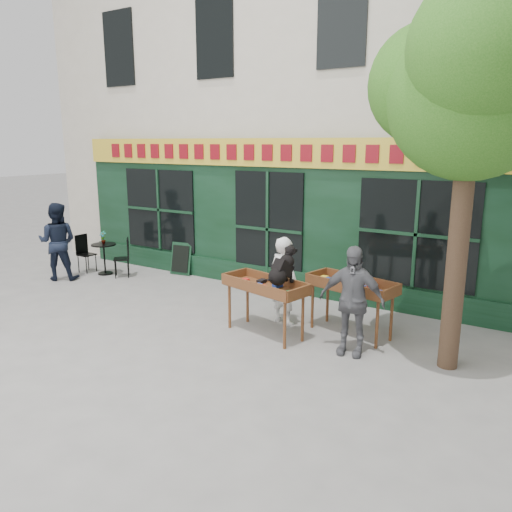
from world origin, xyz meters
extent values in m
plane|color=slate|center=(0.00, 0.00, 0.00)|extent=(80.00, 80.00, 0.00)
cube|color=beige|center=(0.00, 6.00, 5.00)|extent=(14.00, 7.00, 10.00)
cube|color=black|center=(0.00, 2.42, 1.60)|extent=(11.00, 0.16, 3.20)
cube|color=gold|center=(0.00, 2.30, 3.00)|extent=(11.00, 0.06, 0.60)
cube|color=maroon|center=(0.00, 2.26, 3.00)|extent=(9.60, 0.03, 0.34)
cube|color=black|center=(0.00, 2.32, 0.25)|extent=(11.00, 0.10, 0.50)
cube|color=black|center=(0.00, 2.32, 1.35)|extent=(1.70, 0.05, 2.50)
cube|color=black|center=(-3.20, 2.32, 1.55)|extent=(2.20, 0.05, 2.00)
cube|color=black|center=(3.20, 2.32, 1.55)|extent=(2.20, 0.05, 2.00)
cylinder|color=#382619|center=(4.30, 0.30, 1.80)|extent=(0.28, 0.28, 3.60)
sphere|color=#205914|center=(4.30, 0.30, 3.80)|extent=(2.20, 2.20, 2.20)
sphere|color=#205914|center=(3.70, 0.50, 4.00)|extent=(1.70, 1.70, 1.70)
sphere|color=#205914|center=(4.50, -0.30, 4.30)|extent=(1.80, 1.80, 1.80)
sphere|color=#205914|center=(4.00, 0.90, 4.40)|extent=(1.60, 1.60, 1.60)
sphere|color=#205914|center=(4.40, 0.40, 4.90)|extent=(1.40, 1.40, 1.40)
cylinder|color=brown|center=(0.70, -0.15, 0.40)|extent=(0.05, 0.05, 0.80)
cylinder|color=brown|center=(1.97, -0.43, 0.40)|extent=(0.05, 0.05, 0.80)
cylinder|color=brown|center=(0.80, 0.28, 0.40)|extent=(0.05, 0.05, 0.80)
cylinder|color=brown|center=(2.07, 0.00, 0.40)|extent=(0.05, 0.05, 0.80)
cube|color=brown|center=(1.38, -0.08, 0.82)|extent=(1.59, 0.89, 0.05)
cube|color=brown|center=(1.32, -0.36, 0.90)|extent=(1.47, 0.36, 0.18)
cube|color=brown|center=(1.45, 0.21, 0.90)|extent=(1.47, 0.36, 0.18)
cube|color=brown|center=(1.38, -0.08, 0.88)|extent=(1.36, 0.67, 0.06)
imported|color=white|center=(1.38, 0.57, 0.80)|extent=(0.65, 0.50, 1.60)
cylinder|color=brown|center=(1.92, 0.65, 0.40)|extent=(0.05, 0.05, 0.80)
cylinder|color=brown|center=(3.19, 0.37, 0.40)|extent=(0.05, 0.05, 0.80)
cylinder|color=brown|center=(2.02, 1.08, 0.40)|extent=(0.05, 0.05, 0.80)
cylinder|color=brown|center=(3.29, 0.80, 0.40)|extent=(0.05, 0.05, 0.80)
cube|color=brown|center=(2.61, 0.72, 0.82)|extent=(1.59, 0.89, 0.05)
cube|color=brown|center=(2.54, 0.44, 0.90)|extent=(1.47, 0.36, 0.18)
cube|color=brown|center=(2.67, 1.01, 0.90)|extent=(1.47, 0.36, 0.18)
cube|color=brown|center=(2.61, 0.72, 0.88)|extent=(1.36, 0.67, 0.06)
imported|color=#55565A|center=(2.91, -0.03, 0.86)|extent=(1.05, 0.55, 1.72)
cylinder|color=black|center=(-4.06, 1.20, 0.02)|extent=(0.36, 0.36, 0.03)
cylinder|color=black|center=(-4.06, 1.20, 0.38)|extent=(0.04, 0.04, 0.72)
cylinder|color=black|center=(-4.06, 1.20, 0.75)|extent=(0.60, 0.60, 0.03)
cube|color=black|center=(-4.60, 1.10, 0.45)|extent=(0.36, 0.36, 0.03)
cube|color=black|center=(-4.77, 1.10, 0.70)|extent=(0.03, 0.36, 0.50)
cylinder|color=black|center=(-4.45, 0.95, 0.22)|extent=(0.02, 0.02, 0.44)
cylinder|color=black|center=(-4.45, 1.25, 0.22)|extent=(0.02, 0.02, 0.44)
cylinder|color=black|center=(-4.75, 0.95, 0.22)|extent=(0.02, 0.02, 0.44)
cylinder|color=black|center=(-4.75, 1.25, 0.22)|extent=(0.02, 0.02, 0.44)
cube|color=black|center=(-3.51, 1.25, 0.45)|extent=(0.51, 0.51, 0.03)
cube|color=black|center=(-3.39, 1.37, 0.70)|extent=(0.27, 0.28, 0.50)
cylinder|color=black|center=(-3.73, 1.25, 0.22)|extent=(0.02, 0.02, 0.44)
cylinder|color=black|center=(-3.52, 1.04, 0.22)|extent=(0.02, 0.02, 0.44)
cylinder|color=black|center=(-3.51, 1.46, 0.22)|extent=(0.02, 0.02, 0.44)
cylinder|color=black|center=(-3.30, 1.25, 0.22)|extent=(0.02, 0.02, 0.44)
imported|color=gray|center=(-4.06, 1.20, 0.93)|extent=(0.19, 0.15, 0.32)
imported|color=black|center=(-4.60, 0.30, 0.92)|extent=(1.13, 1.08, 1.84)
cube|color=black|center=(-2.44, 2.20, 0.40)|extent=(0.58, 0.26, 0.79)
cube|color=black|center=(-2.44, 2.18, 0.40)|extent=(0.48, 0.23, 0.65)
camera|label=1|loc=(5.57, -6.93, 3.22)|focal=35.00mm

